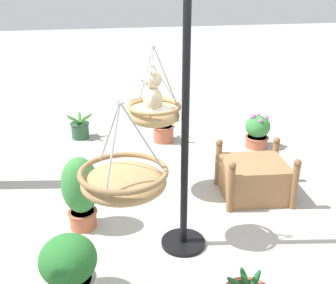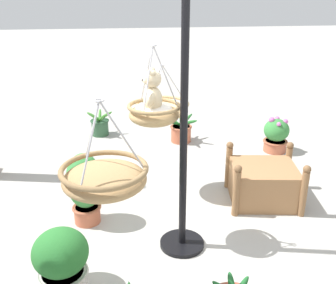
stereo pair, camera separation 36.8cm
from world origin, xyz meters
The scene contains 12 objects.
ground_plane centered at (0.00, 0.00, 0.00)m, with size 40.00×40.00×0.00m, color #ADAAA3.
display_pole_central centered at (-0.15, -0.04, 0.82)m, with size 0.44×0.44×2.59m.
hanging_basket_with_teddy centered at (0.00, 0.21, 1.35)m, with size 0.48×0.48×0.72m.
teddy_bear centered at (0.00, 0.23, 1.53)m, with size 0.28×0.24×0.40m.
hanging_basket_left_high centered at (-1.10, 0.63, 1.29)m, with size 0.57×0.57×0.61m.
hanging_basket_right_low centered at (0.98, 0.03, 1.09)m, with size 0.62×0.62×0.62m.
wooden_planter_box centered at (0.61, -1.13, 0.25)m, with size 0.85×0.91×0.62m.
potted_plant_fern_front centered at (-0.63, 1.06, 0.30)m, with size 0.47×0.47×0.58m.
potted_plant_bushy_green centered at (2.03, -1.84, 0.27)m, with size 0.38×0.38×0.56m.
potted_plant_small_succulent centered at (3.07, 0.89, 0.17)m, with size 0.41×0.46×0.42m.
potted_plant_conical_shrub centered at (0.40, 0.93, 0.43)m, with size 0.39×0.39×0.81m.
potted_plant_trailing_ivy centered at (2.61, -0.45, 0.18)m, with size 0.56×0.53×0.44m.
Camera 1 is at (-3.32, 0.86, 2.45)m, focal length 42.20 mm.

